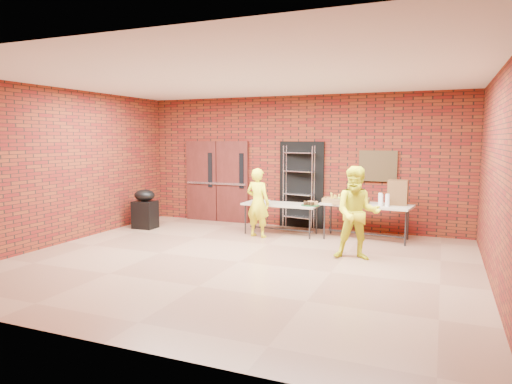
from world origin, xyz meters
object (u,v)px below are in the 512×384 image
(wire_rack, at_px, (299,187))
(table_right, at_px, (366,207))
(coffee_dispenser, at_px, (398,192))
(table_left, at_px, (281,206))
(volunteer_man, at_px, (357,213))
(covered_grill, at_px, (145,209))
(volunteer_woman, at_px, (258,203))

(wire_rack, bearing_deg, table_right, -6.79)
(coffee_dispenser, bearing_deg, table_left, -173.49)
(table_left, height_order, volunteer_man, volunteer_man)
(table_left, height_order, covered_grill, covered_grill)
(wire_rack, relative_size, table_right, 1.01)
(coffee_dispenser, relative_size, covered_grill, 0.55)
(wire_rack, xyz_separation_m, volunteer_man, (1.81, -2.34, -0.16))
(table_right, xyz_separation_m, volunteer_woman, (-2.26, -0.63, 0.05))
(covered_grill, xyz_separation_m, volunteer_woman, (2.90, 0.14, 0.29))
(table_left, distance_m, table_right, 1.89)
(table_right, height_order, covered_grill, covered_grill)
(table_right, height_order, coffee_dispenser, coffee_dispenser)
(covered_grill, bearing_deg, volunteer_man, -11.22)
(table_right, xyz_separation_m, coffee_dispenser, (0.62, 0.13, 0.33))
(volunteer_woman, relative_size, volunteer_man, 0.91)
(covered_grill, bearing_deg, table_left, 9.43)
(wire_rack, height_order, table_left, wire_rack)
(covered_grill, height_order, volunteer_woman, volunteer_woman)
(table_right, height_order, volunteer_man, volunteer_man)
(table_right, relative_size, volunteer_woman, 1.29)
(volunteer_man, bearing_deg, table_left, 132.13)
(table_right, distance_m, volunteer_man, 1.71)
(table_left, bearing_deg, volunteer_woman, -127.00)
(table_left, xyz_separation_m, table_right, (1.89, 0.16, 0.07))
(wire_rack, distance_m, volunteer_man, 2.96)
(volunteer_man, bearing_deg, volunteer_woman, 145.61)
(table_right, distance_m, covered_grill, 5.23)
(table_left, relative_size, covered_grill, 1.82)
(wire_rack, height_order, volunteer_man, wire_rack)
(table_right, relative_size, coffee_dispenser, 3.76)
(wire_rack, xyz_separation_m, table_right, (1.71, -0.63, -0.29))
(coffee_dispenser, distance_m, volunteer_woman, 3.00)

